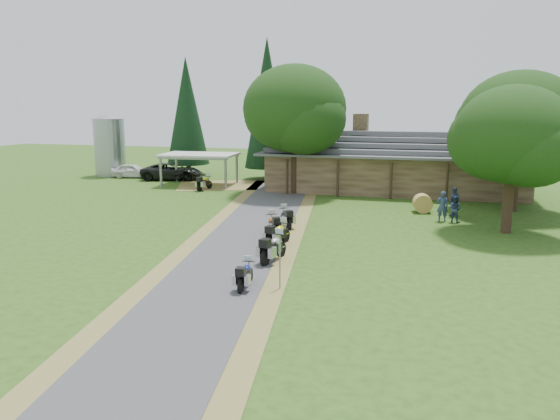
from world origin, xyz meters
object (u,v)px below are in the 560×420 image
(car_dark_suv, at_px, (172,167))
(motorcycle_carport_a, at_px, (204,182))
(motorcycle_row_d, at_px, (274,224))
(motorcycle_row_b, at_px, (273,247))
(motorcycle_row_c, at_px, (278,233))
(carport, at_px, (200,169))
(motorcycle_row_a, at_px, (245,274))
(motorcycle_row_e, at_px, (286,216))
(silo, at_px, (110,145))
(hay_bale, at_px, (422,203))
(lodge, at_px, (395,161))
(car_white_sedan, at_px, (132,169))

(car_dark_suv, relative_size, motorcycle_carport_a, 3.24)
(motorcycle_row_d, distance_m, motorcycle_carport_a, 16.96)
(motorcycle_row_b, xyz_separation_m, motorcycle_row_c, (-0.52, 2.72, -0.04))
(carport, bearing_deg, motorcycle_row_a, -67.53)
(motorcycle_row_e, bearing_deg, car_dark_suv, 13.68)
(motorcycle_row_c, xyz_separation_m, motorcycle_carport_a, (-10.58, 15.70, -0.01))
(motorcycle_row_d, bearing_deg, silo, 21.18)
(car_dark_suv, distance_m, motorcycle_row_e, 22.33)
(motorcycle_row_a, bearing_deg, hay_bale, -24.01)
(car_dark_suv, height_order, hay_bale, car_dark_suv)
(motorcycle_row_d, xyz_separation_m, motorcycle_row_e, (0.09, 2.32, -0.05))
(motorcycle_row_a, relative_size, motorcycle_row_e, 0.91)
(motorcycle_row_d, relative_size, motorcycle_row_e, 1.08)
(motorcycle_row_e, xyz_separation_m, motorcycle_carport_a, (-9.92, 11.50, 0.03))
(lodge, relative_size, hay_bale, 17.85)
(motorcycle_row_a, distance_m, motorcycle_row_e, 10.73)
(car_white_sedan, height_order, motorcycle_row_d, car_white_sedan)
(motorcycle_row_a, distance_m, motorcycle_row_d, 8.44)
(carport, distance_m, motorcycle_carport_a, 2.99)
(motorcycle_carport_a, bearing_deg, lodge, -65.51)
(carport, xyz_separation_m, motorcycle_row_e, (11.39, -14.00, -0.75))
(silo, bearing_deg, motorcycle_row_c, -43.45)
(lodge, distance_m, motorcycle_row_a, 26.61)
(motorcycle_row_a, bearing_deg, motorcycle_row_c, 0.55)
(carport, height_order, motorcycle_row_a, carport)
(car_white_sedan, height_order, motorcycle_row_e, car_white_sedan)
(lodge, xyz_separation_m, motorcycle_row_b, (-4.09, -22.45, -1.75))
(motorcycle_row_a, xyz_separation_m, motorcycle_row_b, (0.09, 3.76, 0.12))
(car_white_sedan, bearing_deg, motorcycle_row_c, -145.00)
(motorcycle_row_a, xyz_separation_m, motorcycle_row_d, (-1.18, 8.35, 0.11))
(carport, xyz_separation_m, motorcycle_row_c, (12.05, -18.19, -0.72))
(motorcycle_row_e, distance_m, hay_bale, 10.05)
(motorcycle_row_e, bearing_deg, motorcycle_row_a, 156.59)
(motorcycle_row_c, xyz_separation_m, motorcycle_row_e, (-0.66, 4.19, -0.03))
(motorcycle_row_a, height_order, motorcycle_carport_a, motorcycle_carport_a)
(car_white_sedan, relative_size, motorcycle_row_b, 2.53)
(motorcycle_row_b, xyz_separation_m, motorcycle_row_d, (-1.27, 4.60, -0.02))
(motorcycle_row_e, bearing_deg, hay_bale, -78.57)
(motorcycle_row_c, bearing_deg, carport, 49.04)
(carport, distance_m, motorcycle_row_e, 18.06)
(motorcycle_row_a, height_order, motorcycle_row_e, motorcycle_row_e)
(motorcycle_row_b, height_order, motorcycle_row_e, motorcycle_row_b)
(carport, height_order, motorcycle_carport_a, carport)
(motorcycle_row_e, relative_size, motorcycle_carport_a, 0.96)
(silo, distance_m, car_white_sedan, 3.84)
(car_white_sedan, height_order, motorcycle_row_b, car_white_sedan)
(car_dark_suv, relative_size, motorcycle_row_e, 3.37)
(car_white_sedan, bearing_deg, silo, 61.72)
(silo, bearing_deg, motorcycle_row_d, -41.85)
(car_white_sedan, relative_size, motorcycle_row_a, 3.08)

